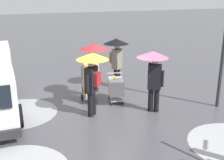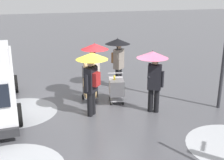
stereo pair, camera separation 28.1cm
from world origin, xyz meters
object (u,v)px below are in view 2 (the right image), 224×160
at_px(pedestrian_pink_side, 94,58).
at_px(pedestrian_white_side, 118,51).
at_px(hand_dolly_boxes, 90,80).
at_px(pedestrian_far_side, 92,69).
at_px(shopping_cart_vendor, 116,87).
at_px(pedestrian_black_side, 153,67).

xyz_separation_m(pedestrian_pink_side, pedestrian_white_side, (-1.27, -0.77, 0.00)).
distance_m(hand_dolly_boxes, pedestrian_far_side, 1.38).
height_order(shopping_cart_vendor, pedestrian_far_side, pedestrian_far_side).
height_order(pedestrian_white_side, pedestrian_far_side, same).
bearing_deg(pedestrian_pink_side, pedestrian_white_side, -148.89).
bearing_deg(pedestrian_pink_side, pedestrian_far_side, 71.52).
xyz_separation_m(pedestrian_pink_side, pedestrian_black_side, (-1.44, 2.05, 0.01)).
bearing_deg(hand_dolly_boxes, pedestrian_white_side, -142.12).
xyz_separation_m(pedestrian_white_side, pedestrian_far_side, (1.80, 2.36, 0.00)).
relative_size(hand_dolly_boxes, pedestrian_pink_side, 0.69).
bearing_deg(pedestrian_white_side, pedestrian_pink_side, 31.11).
bearing_deg(pedestrian_black_side, pedestrian_pink_side, -54.91).
bearing_deg(hand_dolly_boxes, shopping_cart_vendor, 158.66).
distance_m(pedestrian_pink_side, pedestrian_far_side, 1.68).
height_order(shopping_cart_vendor, pedestrian_white_side, pedestrian_white_side).
bearing_deg(pedestrian_black_side, shopping_cart_vendor, -56.55).
height_order(shopping_cart_vendor, hand_dolly_boxes, hand_dolly_boxes).
bearing_deg(shopping_cart_vendor, pedestrian_black_side, 123.45).
bearing_deg(pedestrian_black_side, pedestrian_white_side, -86.47).
distance_m(shopping_cart_vendor, pedestrian_black_side, 1.81).
bearing_deg(pedestrian_pink_side, shopping_cart_vendor, 127.52).
distance_m(shopping_cart_vendor, pedestrian_pink_side, 1.43).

